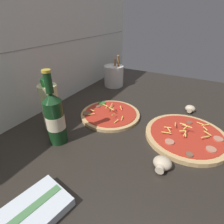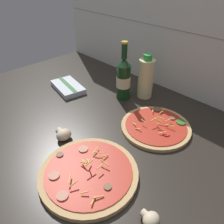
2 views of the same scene
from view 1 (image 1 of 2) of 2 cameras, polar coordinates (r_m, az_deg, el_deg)
name	(u,v)px [view 1 (image 1 of 2)]	position (r cm, az deg, el deg)	size (l,w,h in cm)	color
counter_slab	(137,139)	(65.73, 8.08, -8.79)	(160.00, 90.00, 2.50)	#28231E
tile_backsplash	(35,47)	(79.96, -23.97, 18.80)	(160.00, 1.13, 60.00)	silver
pizza_near	(186,136)	(68.58, 23.00, -7.13)	(28.58, 28.58, 5.25)	tan
pizza_far	(110,114)	(76.30, -0.60, -0.70)	(25.51, 25.51, 4.92)	tan
beer_bottle	(55,118)	(60.01, -18.15, -1.79)	(6.12, 6.12, 25.37)	#143819
oil_bottle	(51,106)	(68.97, -19.36, 1.83)	(6.77, 6.77, 19.67)	beige
mushroom_left	(190,109)	(86.52, 24.14, 0.97)	(4.62, 4.40, 3.08)	beige
mushroom_right	(162,164)	(53.81, 16.06, -15.89)	(5.65, 5.38, 3.76)	beige
utensil_crock	(114,76)	(107.70, 0.61, 11.75)	(11.45, 11.45, 18.77)	silver
dish_towel	(26,217)	(47.31, -26.21, -28.47)	(19.62, 13.73, 2.56)	silver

